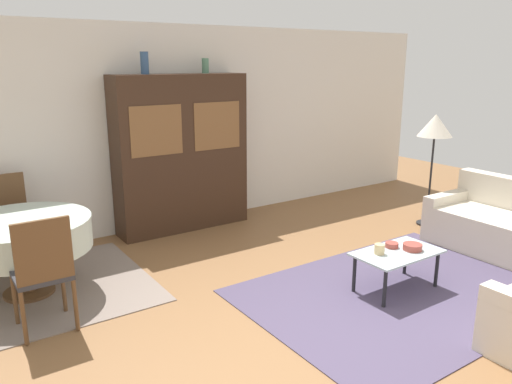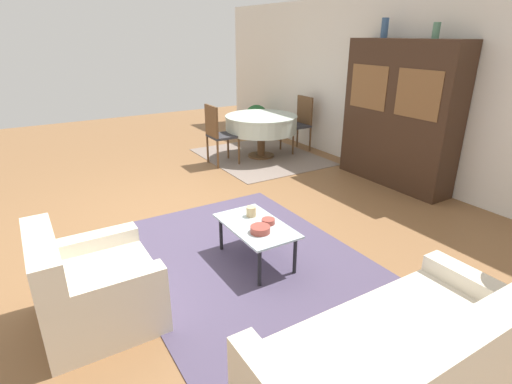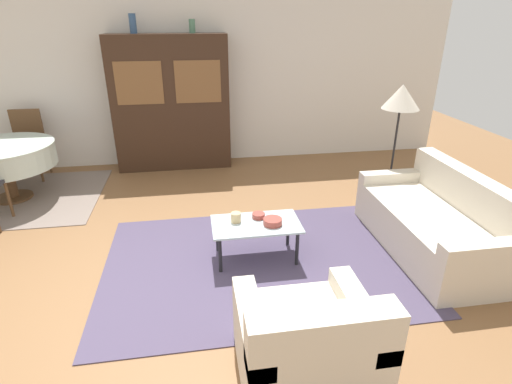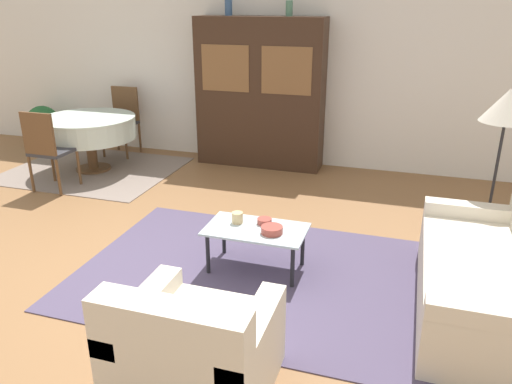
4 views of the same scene
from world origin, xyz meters
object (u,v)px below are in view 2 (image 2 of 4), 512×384
object	(u,v)px
vase_short	(436,30)
armchair	(92,288)
couch	(406,370)
bowl_small	(268,221)
coffee_table	(256,229)
display_cabinet	(399,115)
dining_table	(261,124)
dining_chair_far	(300,120)
bowl	(260,229)
potted_plant	(256,118)
dining_chair_near	(218,131)
cup	(251,211)
vase_tall	(385,28)

from	to	relation	value
vase_short	armchair	bearing A→B (deg)	-82.68
couch	bowl_small	bearing A→B (deg)	82.74
coffee_table	display_cabinet	world-z (taller)	display_cabinet
coffee_table	dining_table	bearing A→B (deg)	147.17
dining_table	dining_chair_far	size ratio (longest dim) A/B	1.26
bowl	potted_plant	distance (m)	5.42
armchair	coffee_table	size ratio (longest dim) A/B	1.02
couch	potted_plant	bearing A→B (deg)	65.80
dining_chair_near	cup	bearing A→B (deg)	-20.02
dining_chair_far	bowl_small	world-z (taller)	dining_chair_far
bowl_small	potted_plant	size ratio (longest dim) A/B	0.19
potted_plant	couch	bearing A→B (deg)	-24.20
dining_table	couch	bearing A→B (deg)	-22.91
dining_table	vase_short	world-z (taller)	vase_short
coffee_table	vase_tall	size ratio (longest dim) A/B	3.27
potted_plant	armchair	bearing A→B (deg)	-43.15
display_cabinet	cup	world-z (taller)	display_cabinet
couch	bowl_small	xyz separation A→B (m)	(-1.86, 0.24, 0.13)
vase_tall	potted_plant	size ratio (longest dim) A/B	0.40
bowl_small	vase_short	distance (m)	3.37
dining_table	potted_plant	xyz separation A→B (m)	(-1.43, 0.77, -0.22)
dining_chair_near	bowl	world-z (taller)	dining_chair_near
couch	armchair	distance (m)	2.30
bowl	vase_short	size ratio (longest dim) A/B	0.96
bowl	vase_short	distance (m)	3.53
bowl	vase_tall	xyz separation A→B (m)	(-1.48, 3.01, 1.76)
coffee_table	dining_table	world-z (taller)	dining_table
cup	vase_short	distance (m)	3.37
armchair	bowl	size ratio (longest dim) A/B	4.79
armchair	coffee_table	distance (m)	1.55
dining_table	bowl	bearing A→B (deg)	-32.18
dining_chair_far	coffee_table	bearing A→B (deg)	137.10
bowl	potted_plant	xyz separation A→B (m)	(-4.64, 2.80, -0.05)
cup	vase_short	bearing A→B (deg)	95.65
armchair	vase_tall	xyz separation A→B (m)	(-1.42, 4.51, 1.90)
armchair	vase_short	size ratio (longest dim) A/B	4.60
couch	coffee_table	size ratio (longest dim) A/B	2.07
bowl	vase_short	world-z (taller)	vase_short
coffee_table	bowl	world-z (taller)	bowl
cup	bowl	size ratio (longest dim) A/B	0.53
vase_tall	couch	bearing A→B (deg)	-43.68
couch	vase_tall	world-z (taller)	vase_tall
dining_chair_near	potted_plant	distance (m)	2.18
couch	vase_tall	xyz separation A→B (m)	(-3.23, 3.08, 1.90)
armchair	dining_chair_near	distance (m)	4.13
armchair	display_cabinet	world-z (taller)	display_cabinet
cup	vase_tall	size ratio (longest dim) A/B	0.37
display_cabinet	bowl	size ratio (longest dim) A/B	11.07
cup	couch	bearing A→B (deg)	-5.06
display_cabinet	vase_short	size ratio (longest dim) A/B	10.63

